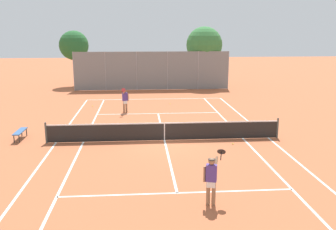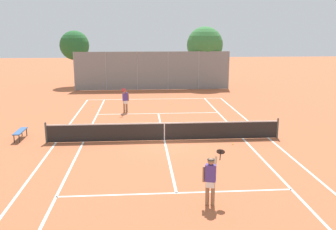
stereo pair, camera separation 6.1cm
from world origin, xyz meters
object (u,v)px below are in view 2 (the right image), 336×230
at_px(player_far_left, 125,99).
at_px(loose_tennis_ball_0, 164,128).
at_px(loose_tennis_ball_2, 135,123).
at_px(courtside_bench, 20,132).
at_px(loose_tennis_ball_1, 93,106).
at_px(tree_behind_right, 205,46).
at_px(tennis_net, 164,131).
at_px(loose_tennis_ball_3, 233,144).
at_px(tree_behind_left, 75,46).
at_px(loose_tennis_ball_4, 170,104).
at_px(player_near_side, 211,178).

relative_size(player_far_left, loose_tennis_ball_0, 26.88).
height_order(player_far_left, loose_tennis_ball_2, player_far_left).
xyz_separation_m(loose_tennis_ball_0, courtside_bench, (-7.56, -1.59, 0.38)).
bearing_deg(player_far_left, courtside_bench, -130.21).
relative_size(loose_tennis_ball_2, courtside_bench, 0.04).
xyz_separation_m(loose_tennis_ball_1, tree_behind_right, (9.93, 9.22, 4.01)).
height_order(tennis_net, tree_behind_right, tree_behind_right).
relative_size(loose_tennis_ball_3, tree_behind_left, 0.01).
relative_size(loose_tennis_ball_1, courtside_bench, 0.04).
distance_m(loose_tennis_ball_0, loose_tennis_ball_4, 7.35).
height_order(player_far_left, loose_tennis_ball_1, player_far_left).
relative_size(tennis_net, player_near_side, 6.76).
xyz_separation_m(player_far_left, loose_tennis_ball_3, (5.59, -7.89, -0.89)).
relative_size(player_near_side, loose_tennis_ball_1, 26.88).
relative_size(tennis_net, courtside_bench, 8.00).
height_order(tennis_net, loose_tennis_ball_3, tennis_net).
bearing_deg(tree_behind_right, loose_tennis_ball_4, -114.93).
bearing_deg(loose_tennis_ball_3, tree_behind_left, 117.61).
xyz_separation_m(player_near_side, loose_tennis_ball_3, (2.35, 6.41, -0.89)).
relative_size(loose_tennis_ball_0, loose_tennis_ball_1, 1.00).
bearing_deg(tree_behind_right, courtside_bench, -125.59).
bearing_deg(tennis_net, loose_tennis_ball_1, 117.36).
relative_size(loose_tennis_ball_4, tree_behind_left, 0.01).
height_order(player_near_side, loose_tennis_ball_4, player_near_side).
height_order(loose_tennis_ball_1, loose_tennis_ball_3, same).
relative_size(player_far_left, loose_tennis_ball_1, 26.88).
relative_size(loose_tennis_ball_3, loose_tennis_ball_4, 1.00).
xyz_separation_m(player_near_side, tree_behind_left, (-8.66, 27.45, 3.04)).
bearing_deg(player_far_left, player_near_side, -77.24).
relative_size(loose_tennis_ball_0, courtside_bench, 0.04).
bearing_deg(player_far_left, loose_tennis_ball_2, -78.17).
distance_m(player_far_left, loose_tennis_ball_2, 3.47).
distance_m(player_near_side, courtside_bench, 11.74).
distance_m(player_near_side, tree_behind_left, 28.94).
relative_size(player_far_left, loose_tennis_ball_3, 26.88).
height_order(player_near_side, player_far_left, same).
height_order(loose_tennis_ball_0, loose_tennis_ball_1, same).
bearing_deg(loose_tennis_ball_4, tree_behind_right, 65.07).
bearing_deg(loose_tennis_ball_4, loose_tennis_ball_2, -113.88).
height_order(player_near_side, loose_tennis_ball_0, player_near_side).
xyz_separation_m(loose_tennis_ball_2, tree_behind_left, (-6.11, 16.43, 3.93)).
distance_m(player_far_left, loose_tennis_ball_3, 9.71).
xyz_separation_m(tennis_net, tree_behind_right, (5.18, 18.41, 3.54)).
bearing_deg(player_near_side, loose_tennis_ball_3, 69.89).
distance_m(player_near_side, loose_tennis_ball_0, 9.80).
height_order(loose_tennis_ball_4, courtside_bench, courtside_bench).
bearing_deg(loose_tennis_ball_4, loose_tennis_ball_1, -175.60).
distance_m(loose_tennis_ball_2, tree_behind_left, 17.96).
xyz_separation_m(loose_tennis_ball_2, courtside_bench, (-5.90, -2.89, 0.38)).
relative_size(courtside_bench, tree_behind_left, 0.27).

